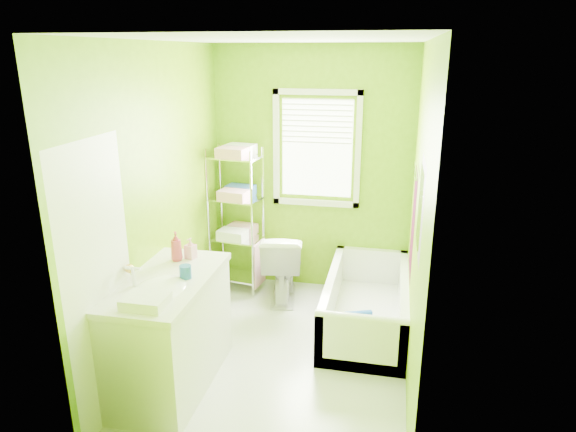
% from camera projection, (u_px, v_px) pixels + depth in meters
% --- Properties ---
extents(ground, '(2.90, 2.90, 0.00)m').
position_uv_depth(ground, '(283.00, 353.00, 4.49)').
color(ground, silver).
rests_on(ground, ground).
extents(room_envelope, '(2.14, 2.94, 2.62)m').
position_uv_depth(room_envelope, '(282.00, 181.00, 4.01)').
color(room_envelope, '#6DA007').
rests_on(room_envelope, ground).
extents(window, '(0.92, 0.05, 1.22)m').
position_uv_depth(window, '(317.00, 143.00, 5.31)').
color(window, white).
rests_on(window, ground).
extents(door, '(0.09, 0.80, 2.00)m').
position_uv_depth(door, '(100.00, 287.00, 3.46)').
color(door, white).
rests_on(door, ground).
extents(right_wall_decor, '(0.04, 1.48, 1.17)m').
position_uv_depth(right_wall_decor, '(416.00, 218.00, 3.86)').
color(right_wall_decor, '#480821').
rests_on(right_wall_decor, ground).
extents(bathtub, '(0.75, 1.61, 0.52)m').
position_uv_depth(bathtub, '(366.00, 311.00, 4.87)').
color(bathtub, white).
rests_on(bathtub, ground).
extents(toilet, '(0.53, 0.79, 0.75)m').
position_uv_depth(toilet, '(283.00, 265.00, 5.39)').
color(toilet, white).
rests_on(toilet, ground).
extents(vanity, '(0.62, 1.20, 1.14)m').
position_uv_depth(vanity, '(170.00, 330.00, 3.93)').
color(vanity, silver).
rests_on(vanity, ground).
extents(wire_shelf_unit, '(0.57, 0.46, 1.60)m').
position_uv_depth(wire_shelf_unit, '(238.00, 204.00, 5.43)').
color(wire_shelf_unit, silver).
rests_on(wire_shelf_unit, ground).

